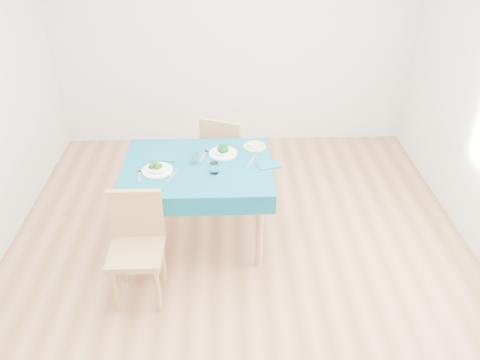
{
  "coord_description": "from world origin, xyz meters",
  "views": [
    {
      "loc": [
        -0.09,
        -2.84,
        2.69
      ],
      "look_at": [
        0.0,
        0.0,
        0.85
      ],
      "focal_mm": 35.0,
      "sensor_mm": 36.0,
      "label": 1
    }
  ],
  "objects_px": {
    "chair_near": "(135,247)",
    "chair_far": "(227,147)",
    "table": "(199,204)",
    "bowl_far": "(223,150)",
    "side_plate": "(254,146)",
    "bowl_near": "(157,167)"
  },
  "relations": [
    {
      "from": "chair_near",
      "to": "chair_far",
      "type": "height_order",
      "value": "chair_far"
    },
    {
      "from": "table",
      "to": "chair_near",
      "type": "xyz_separation_m",
      "value": [
        -0.42,
        -0.65,
        0.1
      ]
    },
    {
      "from": "bowl_far",
      "to": "table",
      "type": "bearing_deg",
      "value": -139.36
    },
    {
      "from": "table",
      "to": "side_plate",
      "type": "height_order",
      "value": "side_plate"
    },
    {
      "from": "chair_near",
      "to": "chair_far",
      "type": "relative_size",
      "value": 0.98
    },
    {
      "from": "chair_far",
      "to": "side_plate",
      "type": "height_order",
      "value": "chair_far"
    },
    {
      "from": "table",
      "to": "chair_far",
      "type": "relative_size",
      "value": 1.21
    },
    {
      "from": "chair_near",
      "to": "bowl_near",
      "type": "height_order",
      "value": "chair_near"
    },
    {
      "from": "bowl_near",
      "to": "bowl_far",
      "type": "bearing_deg",
      "value": 26.33
    },
    {
      "from": "bowl_far",
      "to": "bowl_near",
      "type": "bearing_deg",
      "value": -153.67
    },
    {
      "from": "bowl_far",
      "to": "side_plate",
      "type": "bearing_deg",
      "value": 22.71
    },
    {
      "from": "table",
      "to": "chair_far",
      "type": "bearing_deg",
      "value": 72.75
    },
    {
      "from": "chair_far",
      "to": "bowl_far",
      "type": "xyz_separation_m",
      "value": [
        -0.03,
        -0.6,
        0.3
      ]
    },
    {
      "from": "chair_far",
      "to": "side_plate",
      "type": "bearing_deg",
      "value": 136.57
    },
    {
      "from": "table",
      "to": "bowl_near",
      "type": "bearing_deg",
      "value": -166.35
    },
    {
      "from": "chair_far",
      "to": "chair_near",
      "type": "bearing_deg",
      "value": 85.9
    },
    {
      "from": "bowl_far",
      "to": "side_plate",
      "type": "relative_size",
      "value": 1.19
    },
    {
      "from": "side_plate",
      "to": "chair_near",
      "type": "bearing_deg",
      "value": -133.6
    },
    {
      "from": "chair_near",
      "to": "chair_far",
      "type": "distance_m",
      "value": 1.58
    },
    {
      "from": "bowl_far",
      "to": "side_plate",
      "type": "height_order",
      "value": "bowl_far"
    },
    {
      "from": "table",
      "to": "bowl_near",
      "type": "distance_m",
      "value": 0.52
    },
    {
      "from": "chair_near",
      "to": "bowl_far",
      "type": "bearing_deg",
      "value": 53.01
    }
  ]
}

